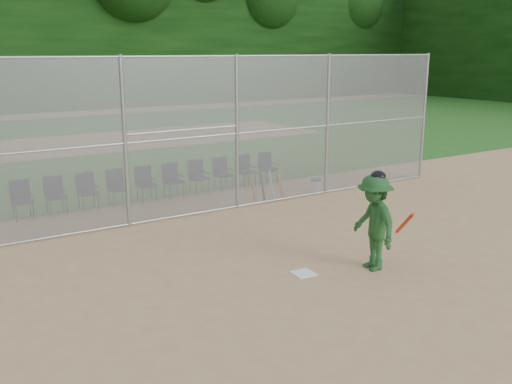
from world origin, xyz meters
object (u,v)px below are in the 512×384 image
batter_at_plate (374,222)px  chair_0 (22,200)px  water_cooler (316,186)px  home_plate (303,273)px

batter_at_plate → chair_0: (-4.99, 7.10, -0.45)m
water_cooler → home_plate: bearing=-130.3°
home_plate → chair_0: 7.60m
batter_at_plate → chair_0: bearing=125.1°
home_plate → batter_at_plate: batter_at_plate is taller
water_cooler → chair_0: chair_0 is taller
home_plate → chair_0: chair_0 is taller
batter_at_plate → water_cooler: bearing=62.0°
water_cooler → chair_0: size_ratio=0.43×
home_plate → water_cooler: water_cooler is taller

